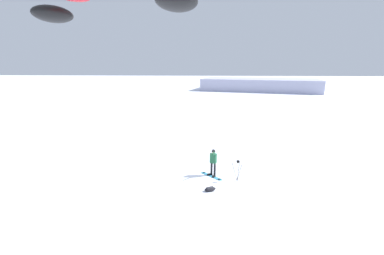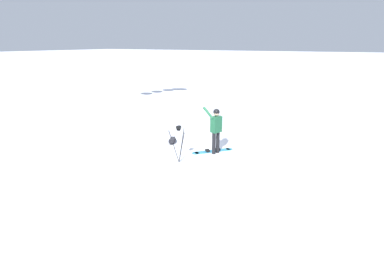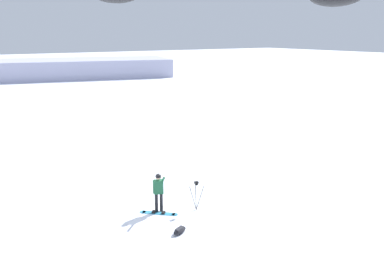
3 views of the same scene
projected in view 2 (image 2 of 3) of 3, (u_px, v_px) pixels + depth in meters
The scene contains 5 objects.
ground_plane at pixel (217, 150), 12.15m from camera, with size 300.00×300.00×0.00m, color white.
snowboarder at pixel (216, 126), 11.56m from camera, with size 0.78×0.46×1.82m.
snowboard at pixel (213, 151), 12.03m from camera, with size 1.26×1.34×0.10m.
gear_bag_large at pixel (172, 140), 13.00m from camera, with size 0.55×0.75×0.23m.
camera_tripod at pixel (179, 137), 10.70m from camera, with size 0.65×0.57×1.37m.
Camera 2 is at (4.65, -10.50, 4.20)m, focal length 28.07 mm.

